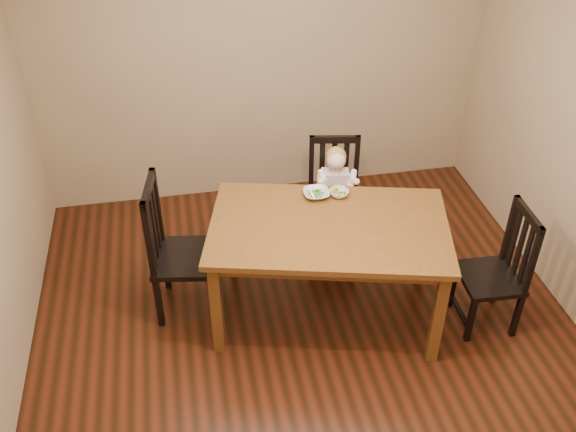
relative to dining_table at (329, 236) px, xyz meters
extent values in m
cube|color=#461B0E|center=(-0.18, -0.18, -0.73)|extent=(4.00, 4.00, 0.01)
cube|color=#998061|center=(-0.18, 1.82, 0.62)|extent=(4.00, 0.01, 2.70)
cube|color=#552D13|center=(0.00, 0.00, 0.07)|extent=(1.85, 1.37, 0.04)
cube|color=#552D13|center=(0.00, 0.00, 0.01)|extent=(1.69, 1.21, 0.09)
cube|color=#552D13|center=(-0.83, -0.22, -0.34)|extent=(0.09, 0.09, 0.79)
cube|color=#552D13|center=(0.63, -0.59, -0.34)|extent=(0.09, 0.09, 0.79)
cube|color=#552D13|center=(-0.63, 0.59, -0.34)|extent=(0.09, 0.09, 0.79)
cube|color=#552D13|center=(0.83, 0.22, -0.34)|extent=(0.09, 0.09, 0.79)
cube|color=black|center=(0.24, 0.75, -0.31)|extent=(0.50, 0.48, 0.04)
cube|color=black|center=(0.45, 0.89, -0.53)|extent=(0.05, 0.05, 0.40)
cube|color=black|center=(0.09, 0.96, -0.53)|extent=(0.05, 0.05, 0.40)
cube|color=black|center=(0.39, 0.55, -0.53)|extent=(0.05, 0.05, 0.40)
cube|color=black|center=(0.02, 0.61, -0.53)|extent=(0.05, 0.05, 0.40)
cube|color=black|center=(0.45, 0.89, -0.01)|extent=(0.05, 0.05, 0.56)
cube|color=black|center=(0.09, 0.96, -0.01)|extent=(0.05, 0.05, 0.56)
cube|color=black|center=(0.27, 0.93, 0.24)|extent=(0.41, 0.11, 0.06)
cube|color=black|center=(0.37, 0.91, -0.04)|extent=(0.05, 0.03, 0.48)
cube|color=black|center=(0.27, 0.93, -0.04)|extent=(0.05, 0.03, 0.48)
cube|color=black|center=(0.17, 0.94, -0.04)|extent=(0.05, 0.03, 0.48)
cube|color=black|center=(-1.01, 0.27, -0.26)|extent=(0.53, 0.55, 0.04)
cube|color=black|center=(-1.17, 0.50, -0.51)|extent=(0.05, 0.05, 0.45)
cube|color=black|center=(-1.24, 0.10, -0.51)|extent=(0.05, 0.05, 0.45)
cube|color=black|center=(-0.78, 0.44, -0.51)|extent=(0.05, 0.05, 0.45)
cube|color=black|center=(-0.85, 0.03, -0.51)|extent=(0.05, 0.05, 0.45)
cube|color=black|center=(-1.17, 0.50, 0.07)|extent=(0.05, 0.05, 0.62)
cube|color=black|center=(-1.24, 0.10, 0.07)|extent=(0.05, 0.05, 0.62)
cube|color=black|center=(-1.20, 0.30, 0.35)|extent=(0.11, 0.46, 0.07)
cube|color=black|center=(-1.19, 0.41, 0.04)|extent=(0.03, 0.05, 0.53)
cube|color=black|center=(-1.20, 0.30, 0.04)|extent=(0.03, 0.05, 0.53)
cube|color=black|center=(-1.22, 0.19, 0.04)|extent=(0.03, 0.05, 0.53)
cube|color=black|center=(1.13, -0.31, -0.32)|extent=(0.43, 0.44, 0.04)
cube|color=black|center=(1.29, -0.50, -0.53)|extent=(0.04, 0.04, 0.40)
cube|color=black|center=(1.31, -0.13, -0.53)|extent=(0.04, 0.04, 0.40)
cube|color=black|center=(0.95, -0.48, -0.53)|extent=(0.04, 0.04, 0.40)
cube|color=black|center=(0.96, -0.11, -0.53)|extent=(0.04, 0.04, 0.40)
cube|color=black|center=(1.29, -0.50, -0.02)|extent=(0.04, 0.04, 0.55)
cube|color=black|center=(1.31, -0.13, -0.02)|extent=(0.04, 0.04, 0.55)
cube|color=black|center=(1.30, -0.31, 0.23)|extent=(0.05, 0.41, 0.06)
cube|color=black|center=(1.30, -0.41, -0.05)|extent=(0.02, 0.04, 0.48)
cube|color=black|center=(1.30, -0.31, -0.05)|extent=(0.02, 0.04, 0.48)
cube|color=black|center=(1.31, -0.22, -0.05)|extent=(0.02, 0.04, 0.48)
imported|color=silver|center=(-0.01, 0.36, 0.12)|extent=(0.20, 0.20, 0.05)
imported|color=silver|center=(0.16, 0.34, 0.12)|extent=(0.19, 0.19, 0.05)
cube|color=silver|center=(-0.05, 0.35, 0.15)|extent=(0.05, 0.12, 0.05)
cube|color=silver|center=(-0.05, 0.35, 0.13)|extent=(0.03, 0.04, 0.01)
camera|label=1|loc=(-0.95, -3.45, 2.76)|focal=40.00mm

